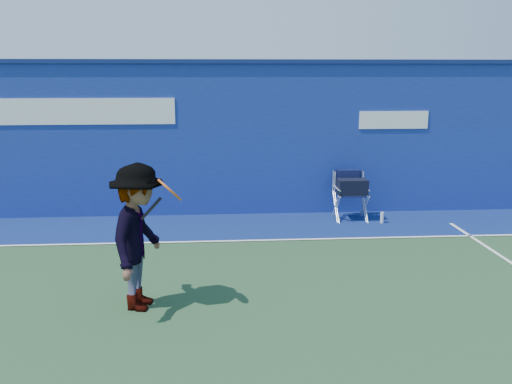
{
  "coord_description": "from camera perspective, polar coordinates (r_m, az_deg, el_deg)",
  "views": [
    {
      "loc": [
        0.08,
        -5.68,
        2.86
      ],
      "look_at": [
        0.66,
        2.6,
        1.0
      ],
      "focal_mm": 38.0,
      "sensor_mm": 36.0,
      "label": 1
    }
  ],
  "objects": [
    {
      "name": "ground",
      "position": [
        6.36,
        -4.47,
        -14.13
      ],
      "size": [
        80.0,
        80.0,
        0.0
      ],
      "primitive_type": "plane",
      "color": "#244527",
      "rests_on": "ground"
    },
    {
      "name": "stadium_wall",
      "position": [
        10.96,
        -4.45,
        5.73
      ],
      "size": [
        24.0,
        0.5,
        3.08
      ],
      "color": "navy",
      "rests_on": "ground"
    },
    {
      "name": "out_of_bounds_strip",
      "position": [
        10.19,
        -4.32,
        -3.69
      ],
      "size": [
        24.0,
        1.8,
        0.01
      ],
      "primitive_type": "cube",
      "color": "navy",
      "rests_on": "ground"
    },
    {
      "name": "court_lines",
      "position": [
        6.9,
        -4.44,
        -11.8
      ],
      "size": [
        24.0,
        12.0,
        0.01
      ],
      "color": "white",
      "rests_on": "out_of_bounds_strip"
    },
    {
      "name": "directors_chair_left",
      "position": [
        10.72,
        10.0,
        -0.81
      ],
      "size": [
        0.56,
        0.52,
        0.95
      ],
      "color": "silver",
      "rests_on": "ground"
    },
    {
      "name": "directors_chair_right",
      "position": [
        10.81,
        9.79,
        -1.28
      ],
      "size": [
        0.57,
        0.51,
        0.95
      ],
      "color": "silver",
      "rests_on": "ground"
    },
    {
      "name": "water_bottle",
      "position": [
        10.67,
        13.13,
        -2.65
      ],
      "size": [
        0.07,
        0.07,
        0.22
      ],
      "primitive_type": "cylinder",
      "color": "silver",
      "rests_on": "ground"
    },
    {
      "name": "tennis_player",
      "position": [
        6.7,
        -12.22,
        -4.65
      ],
      "size": [
        1.03,
        1.27,
        1.8
      ],
      "color": "#EA4738",
      "rests_on": "ground"
    }
  ]
}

